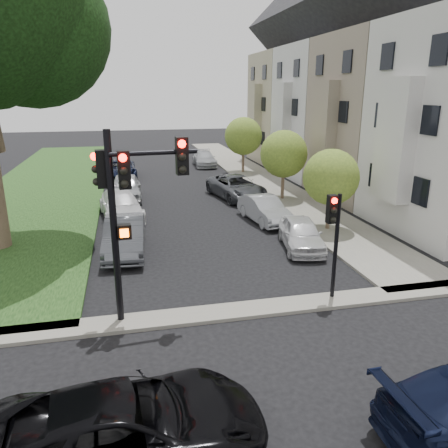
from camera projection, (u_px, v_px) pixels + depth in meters
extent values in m
plane|color=black|center=(264.00, 347.00, 11.86)|extent=(140.00, 140.00, 0.00)
cube|color=black|center=(50.00, 184.00, 32.34)|extent=(8.00, 44.00, 0.12)
cube|color=slate|center=(253.00, 175.00, 35.65)|extent=(3.50, 44.00, 0.12)
cube|color=slate|center=(245.00, 310.00, 13.71)|extent=(60.00, 1.00, 0.12)
cube|color=beige|center=(395.00, 140.00, 19.82)|extent=(0.70, 2.20, 5.50)
cube|color=black|center=(403.00, 118.00, 19.59)|extent=(0.08, 3.60, 6.00)
cube|color=gray|center=(381.00, 118.00, 27.48)|extent=(7.00, 7.40, 10.00)
cube|color=gray|center=(324.00, 127.00, 26.82)|extent=(0.70, 2.20, 5.50)
cube|color=black|center=(329.00, 111.00, 26.59)|extent=(0.08, 3.60, 6.00)
cube|color=#A09C99|center=(328.00, 113.00, 34.48)|extent=(7.00, 7.40, 10.00)
cube|color=black|center=(335.00, 9.00, 32.29)|extent=(7.00, 7.55, 7.00)
cube|color=#A09C99|center=(282.00, 120.00, 33.81)|extent=(0.70, 2.20, 5.50)
cube|color=black|center=(286.00, 106.00, 33.58)|extent=(0.08, 3.60, 6.00)
cube|color=gray|center=(293.00, 109.00, 41.47)|extent=(7.00, 7.40, 10.00)
cube|color=black|center=(297.00, 23.00, 39.28)|extent=(7.00, 7.55, 7.00)
cube|color=gray|center=(254.00, 115.00, 40.81)|extent=(0.70, 2.20, 5.50)
cube|color=black|center=(258.00, 104.00, 40.58)|extent=(0.08, 3.60, 6.00)
sphere|color=black|center=(30.00, 27.00, 17.97)|extent=(6.51, 6.51, 6.51)
cylinder|color=brown|center=(328.00, 212.00, 21.42)|extent=(0.19, 0.19, 1.93)
sphere|color=#4F6C25|center=(331.00, 177.00, 20.92)|extent=(2.70, 2.70, 2.70)
cylinder|color=brown|center=(283.00, 184.00, 27.49)|extent=(0.21, 0.21, 2.09)
sphere|color=#4F6C25|center=(284.00, 154.00, 26.94)|extent=(2.92, 2.92, 2.92)
cylinder|color=brown|center=(243.00, 160.00, 36.43)|extent=(0.22, 0.22, 2.20)
sphere|color=#4F6C25|center=(243.00, 136.00, 35.85)|extent=(3.08, 3.08, 3.08)
cylinder|color=black|center=(114.00, 232.00, 12.28)|extent=(0.21, 0.21, 5.70)
cylinder|color=black|center=(154.00, 153.00, 11.89)|extent=(2.42, 0.32, 0.13)
cube|color=black|center=(124.00, 170.00, 11.85)|extent=(0.35, 0.31, 1.04)
cube|color=black|center=(182.00, 156.00, 12.09)|extent=(0.35, 0.31, 1.04)
cube|color=black|center=(102.00, 169.00, 11.98)|extent=(0.31, 0.35, 1.04)
sphere|color=#FF0C05|center=(123.00, 158.00, 11.59)|extent=(0.22, 0.22, 0.22)
sphere|color=black|center=(125.00, 184.00, 11.80)|extent=(0.22, 0.22, 0.22)
cube|color=black|center=(124.00, 232.00, 12.34)|extent=(0.40, 0.30, 0.42)
cube|color=#FF5905|center=(124.00, 233.00, 12.20)|extent=(0.24, 0.03, 0.24)
cylinder|color=black|center=(336.00, 249.00, 14.03)|extent=(0.14, 0.14, 3.61)
cube|color=black|center=(332.00, 209.00, 13.59)|extent=(0.29, 0.25, 0.90)
sphere|color=#FF0C05|center=(335.00, 201.00, 13.37)|extent=(0.19, 0.19, 0.19)
imported|color=black|center=(123.00, 429.00, 7.97)|extent=(5.50, 2.81, 1.49)
imported|color=silver|center=(301.00, 234.00, 19.08)|extent=(2.31, 4.19, 1.35)
imported|color=#999BA0|center=(264.00, 209.00, 22.97)|extent=(1.99, 4.28, 1.36)
imported|color=#3F4247|center=(236.00, 187.00, 28.02)|extent=(3.41, 5.67, 1.47)
imported|color=#999BA0|center=(204.00, 159.00, 40.04)|extent=(2.08, 4.72, 1.35)
imported|color=#3F4247|center=(125.00, 236.00, 18.53)|extent=(1.89, 4.73, 1.53)
imported|color=silver|center=(121.00, 205.00, 23.66)|extent=(2.66, 5.18, 1.44)
imported|color=#999BA0|center=(126.00, 187.00, 27.61)|extent=(1.97, 4.72, 1.60)
imported|color=black|center=(121.00, 169.00, 34.75)|extent=(2.43, 5.02, 1.38)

